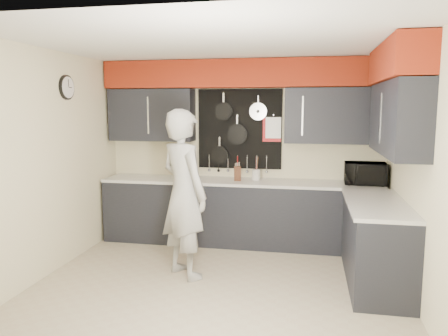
% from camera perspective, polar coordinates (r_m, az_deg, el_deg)
% --- Properties ---
extents(ground, '(4.00, 4.00, 0.00)m').
position_cam_1_polar(ground, '(5.02, -0.66, -14.77)').
color(ground, '#B2A68A').
rests_on(ground, ground).
extents(back_wall_assembly, '(4.00, 0.36, 2.60)m').
position_cam_1_polar(back_wall_assembly, '(6.21, 2.43, 8.59)').
color(back_wall_assembly, beige).
rests_on(back_wall_assembly, ground).
extents(right_wall_assembly, '(0.36, 3.50, 2.60)m').
position_cam_1_polar(right_wall_assembly, '(4.89, 21.98, 7.40)').
color(right_wall_assembly, beige).
rests_on(right_wall_assembly, ground).
extents(left_wall_assembly, '(0.05, 3.50, 2.60)m').
position_cam_1_polar(left_wall_assembly, '(5.45, -21.64, 1.00)').
color(left_wall_assembly, beige).
rests_on(left_wall_assembly, ground).
extents(base_cabinets, '(3.95, 2.20, 0.92)m').
position_cam_1_polar(base_cabinets, '(5.88, 6.32, -6.71)').
color(base_cabinets, black).
rests_on(base_cabinets, ground).
extents(microwave, '(0.54, 0.37, 0.29)m').
position_cam_1_polar(microwave, '(6.09, 17.93, -0.69)').
color(microwave, black).
rests_on(microwave, base_cabinets).
extents(knife_block, '(0.11, 0.11, 0.20)m').
position_cam_1_polar(knife_block, '(6.09, 1.77, -0.73)').
color(knife_block, '#3B1B13').
rests_on(knife_block, base_cabinets).
extents(utensil_crock, '(0.12, 0.12, 0.15)m').
position_cam_1_polar(utensil_crock, '(6.17, 4.22, -0.88)').
color(utensil_crock, silver).
rests_on(utensil_crock, base_cabinets).
extents(coffee_maker, '(0.26, 0.29, 0.36)m').
position_cam_1_polar(coffee_maker, '(6.35, -4.87, 0.40)').
color(coffee_maker, black).
rests_on(coffee_maker, base_cabinets).
extents(person, '(0.84, 0.80, 1.92)m').
position_cam_1_polar(person, '(4.99, -5.25, -3.40)').
color(person, '#A7A7A5').
rests_on(person, ground).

